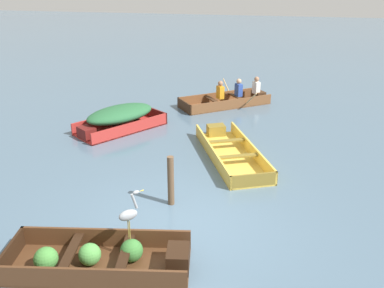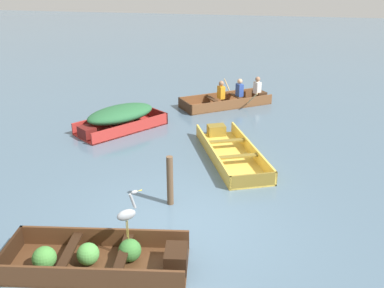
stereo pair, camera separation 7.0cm
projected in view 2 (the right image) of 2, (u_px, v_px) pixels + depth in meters
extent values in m
plane|color=slate|center=(177.00, 227.00, 8.09)|extent=(80.00, 80.00, 0.00)
cube|color=#4C2D19|center=(98.00, 266.00, 7.01)|extent=(3.10, 1.58, 0.04)
cube|color=#4C2D19|center=(104.00, 238.00, 7.44)|extent=(2.93, 0.53, 0.39)
cube|color=#4C2D19|center=(88.00, 279.00, 6.46)|extent=(2.93, 0.53, 0.39)
cube|color=black|center=(9.00, 254.00, 7.01)|extent=(0.23, 1.10, 0.39)
cube|color=black|center=(176.00, 258.00, 6.88)|extent=(0.44, 0.55, 0.35)
cube|color=black|center=(123.00, 253.00, 6.89)|extent=(0.32, 1.02, 0.04)
cube|color=black|center=(69.00, 251.00, 6.93)|extent=(0.32, 1.02, 0.04)
sphere|color=#387533|center=(130.00, 250.00, 7.05)|extent=(0.38, 0.38, 0.38)
sphere|color=#4C9342|center=(88.00, 254.00, 6.97)|extent=(0.37, 0.37, 0.37)
sphere|color=#428438|center=(44.00, 258.00, 6.85)|extent=(0.39, 0.39, 0.39)
cube|color=#E5BC47|center=(231.00, 157.00, 11.07)|extent=(2.41, 3.60, 0.04)
cube|color=#E5BC47|center=(212.00, 153.00, 10.91)|extent=(1.44, 3.17, 0.34)
cube|color=#E5BC47|center=(251.00, 150.00, 11.11)|extent=(1.44, 3.17, 0.34)
cube|color=olive|center=(253.00, 181.00, 9.47)|extent=(1.04, 0.49, 0.34)
cube|color=olive|center=(216.00, 130.00, 12.41)|extent=(0.60, 0.53, 0.31)
cube|color=olive|center=(226.00, 141.00, 11.45)|extent=(0.99, 0.55, 0.04)
cube|color=olive|center=(238.00, 156.00, 10.51)|extent=(0.99, 0.55, 0.04)
cube|color=#AD2D28|center=(122.00, 129.00, 13.02)|extent=(2.50, 2.86, 0.04)
cube|color=#AD2D28|center=(132.00, 128.00, 12.58)|extent=(1.60, 2.22, 0.36)
cube|color=#AD2D28|center=(112.00, 119.00, 13.33)|extent=(1.60, 2.22, 0.36)
cube|color=maroon|center=(156.00, 114.00, 13.78)|extent=(0.97, 0.71, 0.36)
cube|color=maroon|center=(87.00, 132.00, 12.22)|extent=(0.63, 0.59, 0.32)
cube|color=maroon|center=(110.00, 124.00, 12.67)|extent=(0.95, 0.74, 0.04)
cube|color=maroon|center=(132.00, 118.00, 13.17)|extent=(0.95, 0.74, 0.04)
ellipsoid|color=#286038|center=(121.00, 114.00, 12.83)|extent=(2.17, 2.43, 0.47)
cube|color=brown|center=(225.00, 105.00, 15.28)|extent=(3.21, 2.79, 0.04)
cube|color=brown|center=(219.00, 97.00, 15.66)|extent=(2.59, 1.96, 0.35)
cube|color=brown|center=(233.00, 105.00, 14.79)|extent=(2.59, 1.96, 0.35)
cube|color=#3F2716|center=(185.00, 106.00, 14.62)|extent=(0.69, 0.90, 0.35)
cube|color=#3F2716|center=(259.00, 96.00, 15.76)|extent=(0.58, 0.61, 0.32)
cube|color=#3F2716|center=(237.00, 97.00, 15.37)|extent=(0.72, 0.88, 0.04)
cube|color=#3F2716|center=(214.00, 100.00, 15.00)|extent=(0.72, 0.88, 0.04)
cube|color=orange|center=(221.00, 92.00, 15.03)|extent=(0.31, 0.33, 0.44)
sphere|color=#9E7051|center=(221.00, 83.00, 14.90)|extent=(0.18, 0.18, 0.18)
cube|color=#2D4CA5|center=(240.00, 90.00, 15.31)|extent=(0.31, 0.33, 0.44)
sphere|color=tan|center=(240.00, 81.00, 15.19)|extent=(0.18, 0.18, 0.18)
cube|color=white|center=(257.00, 88.00, 15.60)|extent=(0.31, 0.33, 0.44)
sphere|color=#9E7051|center=(258.00, 79.00, 15.48)|extent=(0.18, 0.18, 0.18)
cylinder|color=tan|center=(228.00, 87.00, 16.06)|extent=(0.42, 0.54, 0.55)
cylinder|color=tan|center=(252.00, 99.00, 14.64)|extent=(0.42, 0.54, 0.55)
cylinder|color=olive|center=(127.00, 228.00, 6.99)|extent=(0.02, 0.02, 0.35)
cylinder|color=olive|center=(128.00, 230.00, 6.95)|extent=(0.02, 0.02, 0.35)
ellipsoid|color=#93999E|center=(126.00, 215.00, 6.87)|extent=(0.33, 0.32, 0.18)
cylinder|color=#93999E|center=(133.00, 201.00, 6.84)|extent=(0.11, 0.11, 0.28)
ellipsoid|color=#93999E|center=(134.00, 192.00, 6.80)|extent=(0.12, 0.12, 0.06)
cone|color=gold|center=(139.00, 191.00, 6.84)|extent=(0.09, 0.09, 0.02)
cylinder|color=brown|center=(170.00, 181.00, 8.70)|extent=(0.13, 0.13, 1.07)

